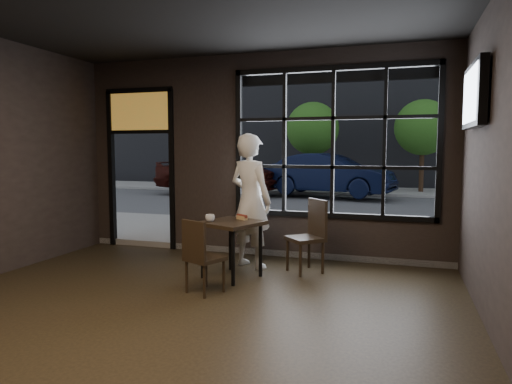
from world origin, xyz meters
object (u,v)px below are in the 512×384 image
(man, at_px, (251,201))
(cafe_table, at_px, (232,249))
(navy_car, at_px, (329,174))
(chair_near, at_px, (205,256))

(man, bearing_deg, cafe_table, 106.86)
(man, bearing_deg, navy_car, -65.00)
(cafe_table, distance_m, chair_near, 0.71)
(cafe_table, xyz_separation_m, man, (0.07, 0.60, 0.58))
(chair_near, distance_m, navy_car, 11.01)
(cafe_table, bearing_deg, man, 105.72)
(chair_near, height_order, navy_car, navy_car)
(chair_near, relative_size, man, 0.46)
(man, xyz_separation_m, navy_car, (-0.33, 9.69, -0.13))
(cafe_table, height_order, chair_near, chair_near)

